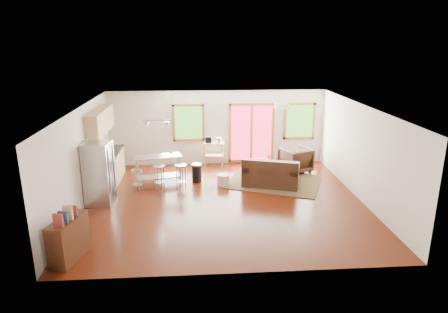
{
  "coord_description": "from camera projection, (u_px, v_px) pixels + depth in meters",
  "views": [
    {
      "loc": [
        -0.76,
        -10.13,
        4.32
      ],
      "look_at": [
        0.0,
        0.3,
        1.2
      ],
      "focal_mm": 32.0,
      "sensor_mm": 36.0,
      "label": 1
    }
  ],
  "objects": [
    {
      "name": "bookshelf",
      "position": [
        69.0,
        238.0,
        7.99
      ],
      "size": [
        0.63,
        1.06,
        1.17
      ],
      "rotation": [
        0.0,
        0.0,
        -0.26
      ],
      "color": "#341A0D",
      "rests_on": "floor"
    },
    {
      "name": "refrigerator",
      "position": [
        99.0,
        174.0,
        10.6
      ],
      "size": [
        0.76,
        0.73,
        1.71
      ],
      "rotation": [
        0.0,
        0.0,
        -0.11
      ],
      "color": "#B7BABC",
      "rests_on": "floor"
    },
    {
      "name": "rug",
      "position": [
        274.0,
        182.0,
        12.44
      ],
      "size": [
        3.33,
        3.0,
        0.03
      ],
      "primitive_type": "cube",
      "rotation": [
        0.0,
        0.0,
        -0.4
      ],
      "color": "#3B5231",
      "rests_on": "floor"
    },
    {
      "name": "left_wall",
      "position": [
        80.0,
        159.0,
        10.34
      ],
      "size": [
        0.02,
        7.0,
        2.6
      ],
      "primitive_type": "cube",
      "color": "beige",
      "rests_on": "ground"
    },
    {
      "name": "french_doors",
      "position": [
        251.0,
        133.0,
        14.05
      ],
      "size": [
        1.6,
        0.05,
        2.1
      ],
      "color": "#C41F41",
      "rests_on": "back_wall"
    },
    {
      "name": "trash_can",
      "position": [
        197.0,
        173.0,
        12.4
      ],
      "size": [
        0.38,
        0.38,
        0.58
      ],
      "rotation": [
        0.0,
        0.0,
        0.23
      ],
      "color": "black",
      "rests_on": "floor"
    },
    {
      "name": "bar_stool_b",
      "position": [
        159.0,
        172.0,
        11.67
      ],
      "size": [
        0.44,
        0.44,
        0.75
      ],
      "rotation": [
        0.0,
        0.0,
        -0.29
      ],
      "color": "#B7BABC",
      "rests_on": "floor"
    },
    {
      "name": "armchair",
      "position": [
        295.0,
        158.0,
        13.29
      ],
      "size": [
        1.14,
        1.11,
        0.92
      ],
      "primitive_type": "imported",
      "rotation": [
        0.0,
        0.0,
        3.53
      ],
      "color": "black",
      "rests_on": "floor"
    },
    {
      "name": "kitchen_cart",
      "position": [
        213.0,
        146.0,
        13.81
      ],
      "size": [
        0.75,
        0.54,
        1.06
      ],
      "rotation": [
        0.0,
        0.0,
        -0.14
      ],
      "color": "tan",
      "rests_on": "floor"
    },
    {
      "name": "ceiling",
      "position": [
        225.0,
        107.0,
        10.23
      ],
      "size": [
        7.5,
        7.0,
        0.02
      ],
      "primitive_type": "cube",
      "color": "silver",
      "rests_on": "ground"
    },
    {
      "name": "ottoman",
      "position": [
        260.0,
        166.0,
        13.37
      ],
      "size": [
        0.68,
        0.68,
        0.39
      ],
      "primitive_type": "cube",
      "rotation": [
        0.0,
        0.0,
        0.18
      ],
      "color": "black",
      "rests_on": "floor"
    },
    {
      "name": "bar_stool_a",
      "position": [
        137.0,
        175.0,
        11.59
      ],
      "size": [
        0.38,
        0.38,
        0.66
      ],
      "rotation": [
        0.0,
        0.0,
        -0.26
      ],
      "color": "#B7BABC",
      "rests_on": "floor"
    },
    {
      "name": "window_right",
      "position": [
        299.0,
        121.0,
        14.05
      ],
      "size": [
        1.1,
        0.05,
        1.3
      ],
      "color": "#2F5F1B",
      "rests_on": "back_wall"
    },
    {
      "name": "floor",
      "position": [
        225.0,
        202.0,
        10.98
      ],
      "size": [
        7.5,
        7.0,
        0.02
      ],
      "primitive_type": "cube",
      "color": "#341005",
      "rests_on": "ground"
    },
    {
      "name": "island",
      "position": [
        158.0,
        165.0,
        12.13
      ],
      "size": [
        1.5,
        0.87,
        0.89
      ],
      "rotation": [
        0.0,
        0.0,
        0.23
      ],
      "color": "#B7BABC",
      "rests_on": "floor"
    },
    {
      "name": "coffee_table",
      "position": [
        283.0,
        169.0,
        12.64
      ],
      "size": [
        1.03,
        0.8,
        0.36
      ],
      "rotation": [
        0.0,
        0.0,
        0.32
      ],
      "color": "#341A0D",
      "rests_on": "floor"
    },
    {
      "name": "front_wall",
      "position": [
        239.0,
        211.0,
        7.25
      ],
      "size": [
        7.5,
        0.02,
        2.6
      ],
      "primitive_type": "cube",
      "color": "beige",
      "rests_on": "ground"
    },
    {
      "name": "cup",
      "position": [
        171.0,
        151.0,
        12.07
      ],
      "size": [
        0.14,
        0.11,
        0.13
      ],
      "primitive_type": "imported",
      "rotation": [
        0.0,
        0.0,
        0.04
      ],
      "color": "silver",
      "rests_on": "island"
    },
    {
      "name": "right_wall",
      "position": [
        362.0,
        153.0,
        10.86
      ],
      "size": [
        0.02,
        7.0,
        2.6
      ],
      "primitive_type": "cube",
      "color": "beige",
      "rests_on": "ground"
    },
    {
      "name": "ceiling_flush",
      "position": [
        281.0,
        106.0,
        10.94
      ],
      "size": [
        0.35,
        0.35,
        0.12
      ],
      "primitive_type": "cube",
      "color": "white",
      "rests_on": "ceiling"
    },
    {
      "name": "vase",
      "position": [
        269.0,
        161.0,
        12.85
      ],
      "size": [
        0.24,
        0.25,
        0.31
      ],
      "rotation": [
        0.0,
        0.0,
        0.4
      ],
      "color": "silver",
      "rests_on": "coffee_table"
    },
    {
      "name": "window_left",
      "position": [
        189.0,
        123.0,
        13.78
      ],
      "size": [
        1.1,
        0.05,
        1.3
      ],
      "color": "#2F5F1B",
      "rests_on": "back_wall"
    },
    {
      "name": "cabinets",
      "position": [
        106.0,
        154.0,
        12.09
      ],
      "size": [
        0.64,
        2.24,
        2.3
      ],
      "color": "tan",
      "rests_on": "floor"
    },
    {
      "name": "back_wall",
      "position": [
        217.0,
        128.0,
        13.96
      ],
      "size": [
        7.5,
        0.02,
        2.6
      ],
      "primitive_type": "cube",
      "color": "beige",
      "rests_on": "ground"
    },
    {
      "name": "loveseat",
      "position": [
        271.0,
        175.0,
        12.05
      ],
      "size": [
        1.87,
        1.39,
        0.89
      ],
      "rotation": [
        0.0,
        0.0,
        -0.3
      ],
      "color": "black",
      "rests_on": "floor"
    },
    {
      "name": "pouf",
      "position": [
        223.0,
        180.0,
        12.15
      ],
      "size": [
        0.4,
        0.4,
        0.34
      ],
      "primitive_type": "cylinder",
      "rotation": [
        0.0,
        0.0,
        -0.03
      ],
      "color": "beige",
      "rests_on": "floor"
    },
    {
      "name": "bar_stool_c",
      "position": [
        181.0,
        171.0,
        11.73
      ],
      "size": [
        0.47,
        0.47,
        0.75
      ],
      "rotation": [
        0.0,
        0.0,
        -0.41
      ],
      "color": "#B7BABC",
      "rests_on": "floor"
    },
    {
      "name": "pendant_light",
      "position": [
        157.0,
        124.0,
        11.73
      ],
      "size": [
        0.8,
        0.18,
        0.79
      ],
      "color": "gray",
      "rests_on": "ceiling"
    },
    {
      "name": "book",
      "position": [
        288.0,
        163.0,
        12.58
      ],
      "size": [
        0.21,
        0.07,
        0.28
      ],
      "primitive_type": "imported",
      "rotation": [
        0.0,
        0.0,
        -0.22
      ],
      "color": "maroon",
      "rests_on": "coffee_table"
    }
  ]
}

